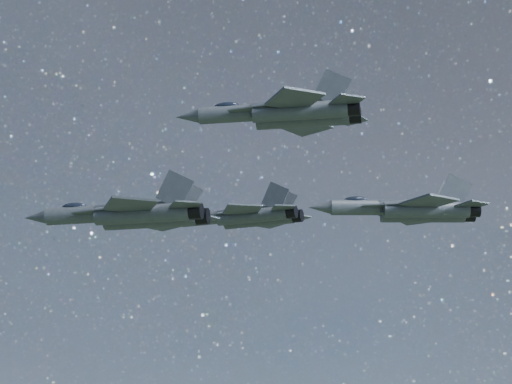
{
  "coord_description": "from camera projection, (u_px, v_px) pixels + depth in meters",
  "views": [
    {
      "loc": [
        -3.23,
        -87.29,
        135.35
      ],
      "look_at": [
        0.9,
        -4.44,
        158.23
      ],
      "focal_mm": 60.0,
      "sensor_mm": 36.0,
      "label": 1
    }
  ],
  "objects": [
    {
      "name": "jet_right",
      "position": [
        286.0,
        113.0,
        70.36
      ],
      "size": [
        16.36,
        11.2,
        4.11
      ],
      "rotation": [
        0.0,
        0.0,
        -0.22
      ],
      "color": "#384047"
    },
    {
      "name": "jet_left",
      "position": [
        244.0,
        217.0,
        104.09
      ],
      "size": [
        18.36,
        12.01,
        4.74
      ],
      "rotation": [
        0.0,
        0.0,
        -0.44
      ],
      "color": "#384047"
    },
    {
      "name": "jet_slot",
      "position": [
        410.0,
        210.0,
        84.42
      ],
      "size": [
        17.39,
        12.32,
        4.41
      ],
      "rotation": [
        0.0,
        0.0,
        -0.05
      ],
      "color": "#384047"
    },
    {
      "name": "jet_lead",
      "position": [
        132.0,
        214.0,
        84.35
      ],
      "size": [
        20.16,
        13.65,
        5.07
      ],
      "rotation": [
        0.0,
        0.0,
        -0.27
      ],
      "color": "#384047"
    }
  ]
}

